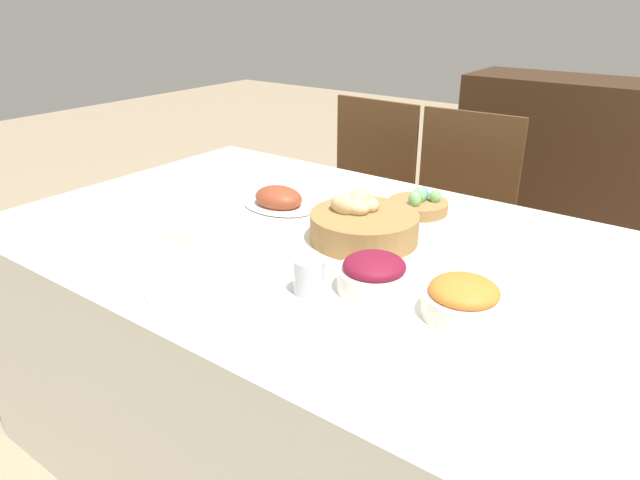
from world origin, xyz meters
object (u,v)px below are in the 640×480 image
object	(u,v)px
ham_platter	(279,200)
drinking_cup	(309,276)
carrot_bowl	(463,299)
butter_dish	(188,235)
bread_basket	(363,223)
beet_salad_bowl	(374,274)
chair_far_left	(359,200)
knife	(244,307)
fork	(157,271)
egg_basket	(418,204)
spoon	(254,312)
dinner_plate	(198,287)
chair_far_center	(452,223)
sideboard	(592,180)

from	to	relation	value
ham_platter	drinking_cup	distance (m)	0.55
carrot_bowl	butter_dish	bearing A→B (deg)	-174.15
bread_basket	beet_salad_bowl	bearing A→B (deg)	-52.30
drinking_cup	chair_far_left	bearing A→B (deg)	117.91
knife	fork	bearing A→B (deg)	176.87
egg_basket	spoon	size ratio (longest dim) A/B	1.00
chair_far_left	carrot_bowl	xyz separation A→B (m)	(0.93, -1.06, 0.29)
bread_basket	butter_dish	size ratio (longest dim) A/B	2.51
bread_basket	beet_salad_bowl	distance (m)	0.28
knife	carrot_bowl	bearing A→B (deg)	29.86
ham_platter	fork	xyz separation A→B (m)	(0.05, -0.51, -0.02)
carrot_bowl	dinner_plate	world-z (taller)	carrot_bowl
ham_platter	dinner_plate	world-z (taller)	ham_platter
carrot_bowl	butter_dish	size ratio (longest dim) A/B	1.46
chair_far_center	fork	xyz separation A→B (m)	(-0.18, -1.31, 0.26)
butter_dish	beet_salad_bowl	bearing A→B (deg)	6.59
dinner_plate	knife	world-z (taller)	dinner_plate
drinking_cup	bread_basket	bearing A→B (deg)	101.57
ham_platter	beet_salad_bowl	world-z (taller)	beet_salad_bowl
ham_platter	bread_basket	bearing A→B (deg)	-9.17
ham_platter	butter_dish	world-z (taller)	ham_platter
chair_far_center	beet_salad_bowl	xyz separation A→B (m)	(0.27, -1.08, 0.30)
ham_platter	beet_salad_bowl	size ratio (longest dim) A/B	1.48
sideboard	fork	distance (m)	2.37
bread_basket	ham_platter	xyz separation A→B (m)	(-0.34, 0.05, -0.02)
chair_far_left	dinner_plate	size ratio (longest dim) A/B	4.03
chair_far_left	drinking_cup	xyz separation A→B (m)	(0.62, -1.17, 0.30)
dinner_plate	chair_far_center	bearing A→B (deg)	88.08
sideboard	dinner_plate	bearing A→B (deg)	-98.69
knife	dinner_plate	bearing A→B (deg)	176.87
chair_far_center	ham_platter	bearing A→B (deg)	-108.75
knife	spoon	bearing A→B (deg)	-3.13
beet_salad_bowl	drinking_cup	xyz separation A→B (m)	(-0.11, -0.10, 0.00)
chair_far_center	butter_dish	distance (m)	1.20
knife	butter_dish	bearing A→B (deg)	151.84
egg_basket	carrot_bowl	world-z (taller)	carrot_bowl
beet_salad_bowl	dinner_plate	xyz separation A→B (m)	(-0.32, -0.23, -0.03)
chair_far_center	ham_platter	distance (m)	0.88
sideboard	egg_basket	xyz separation A→B (m)	(-0.18, -1.58, 0.30)
dinner_plate	fork	distance (m)	0.14
ham_platter	dinner_plate	bearing A→B (deg)	-69.11
dinner_plate	sideboard	bearing A→B (deg)	81.31
beet_salad_bowl	dinner_plate	bearing A→B (deg)	-143.72
chair_far_center	fork	size ratio (longest dim) A/B	5.25
dinner_plate	spoon	size ratio (longest dim) A/B	1.30
dinner_plate	spoon	xyz separation A→B (m)	(0.17, -0.00, -0.00)
bread_basket	ham_platter	distance (m)	0.34
dinner_plate	knife	distance (m)	0.14
chair_far_left	dinner_plate	world-z (taller)	chair_far_left
beet_salad_bowl	drinking_cup	world-z (taller)	beet_salad_bowl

